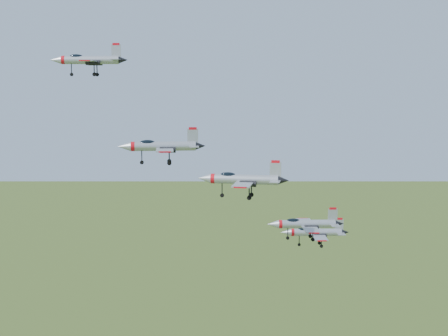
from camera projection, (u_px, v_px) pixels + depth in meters
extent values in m
cylinder|color=#959BA0|center=(90.00, 60.00, 106.06)|extent=(9.87, 2.82, 1.41)
cone|color=#959BA0|center=(56.00, 60.00, 106.06)|extent=(2.14, 1.68, 1.41)
cone|color=black|center=(123.00, 60.00, 106.05)|extent=(1.68, 1.41, 1.20)
ellipsoid|color=black|center=(76.00, 57.00, 105.99)|extent=(2.51, 1.35, 0.90)
cube|color=#959BA0|center=(88.00, 61.00, 103.08)|extent=(3.17, 5.09, 0.15)
cube|color=#959BA0|center=(95.00, 62.00, 109.11)|extent=(3.17, 5.09, 0.15)
cube|color=#959BA0|center=(116.00, 51.00, 105.86)|extent=(1.63, 0.37, 2.28)
cube|color=red|center=(116.00, 44.00, 105.70)|extent=(1.20, 0.32, 0.38)
cylinder|color=#959BA0|center=(163.00, 146.00, 96.37)|extent=(10.08, 2.00, 1.45)
cone|color=#959BA0|center=(124.00, 147.00, 95.83)|extent=(2.08, 1.56, 1.45)
cone|color=black|center=(201.00, 146.00, 96.89)|extent=(1.62, 1.31, 1.23)
ellipsoid|color=black|center=(147.00, 143.00, 96.07)|extent=(2.50, 1.17, 0.92)
cube|color=#959BA0|center=(165.00, 150.00, 93.35)|extent=(2.83, 5.03, 0.16)
cube|color=#959BA0|center=(165.00, 146.00, 99.50)|extent=(2.83, 5.03, 0.16)
cube|color=#959BA0|center=(193.00, 136.00, 96.58)|extent=(1.67, 0.23, 2.34)
cube|color=red|center=(193.00, 128.00, 96.41)|extent=(1.23, 0.22, 0.39)
cylinder|color=#959BA0|center=(244.00, 179.00, 82.76)|extent=(9.00, 4.12, 1.31)
cone|color=#959BA0|center=(204.00, 178.00, 83.71)|extent=(2.13, 1.82, 1.31)
cone|color=black|center=(284.00, 180.00, 81.84)|extent=(1.69, 1.50, 1.11)
ellipsoid|color=black|center=(228.00, 175.00, 83.08)|extent=(2.40, 1.60, 0.83)
cube|color=#959BA0|center=(243.00, 185.00, 80.01)|extent=(3.60, 4.93, 0.14)
cube|color=#959BA0|center=(249.00, 178.00, 85.51)|extent=(3.60, 4.93, 0.14)
cube|color=#959BA0|center=(275.00, 170.00, 81.86)|extent=(1.47, 0.59, 2.11)
cube|color=red|center=(276.00, 162.00, 81.71)|extent=(1.09, 0.49, 0.35)
cylinder|color=#959BA0|center=(316.00, 232.00, 112.88)|extent=(9.25, 2.53, 1.32)
cone|color=#959BA0|center=(286.00, 232.00, 112.81)|extent=(1.99, 1.55, 1.32)
cone|color=black|center=(345.00, 232.00, 112.94)|extent=(1.56, 1.30, 1.12)
ellipsoid|color=black|center=(304.00, 230.00, 112.78)|extent=(2.35, 1.24, 0.84)
cube|color=#959BA0|center=(320.00, 238.00, 110.09)|extent=(2.92, 4.75, 0.14)
cube|color=#959BA0|center=(315.00, 230.00, 115.74)|extent=(2.92, 4.75, 0.14)
cube|color=#959BA0|center=(339.00, 225.00, 112.74)|extent=(1.53, 0.32, 2.14)
cube|color=red|center=(339.00, 219.00, 112.59)|extent=(1.13, 0.29, 0.36)
cylinder|color=#959BA0|center=(307.00, 224.00, 96.01)|extent=(8.87, 2.17, 1.27)
cone|color=#959BA0|center=(273.00, 224.00, 95.79)|extent=(1.88, 1.44, 1.27)
cone|color=black|center=(339.00, 224.00, 96.22)|extent=(1.47, 1.21, 1.08)
ellipsoid|color=black|center=(293.00, 221.00, 95.85)|extent=(2.23, 1.13, 0.81)
cube|color=#959BA0|center=(311.00, 230.00, 93.34)|extent=(2.68, 4.51, 0.14)
cube|color=#959BA0|center=(305.00, 222.00, 98.76)|extent=(2.68, 4.51, 0.14)
cube|color=#959BA0|center=(333.00, 215.00, 96.00)|extent=(1.47, 0.27, 2.05)
cube|color=red|center=(333.00, 208.00, 95.85)|extent=(1.08, 0.25, 0.34)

